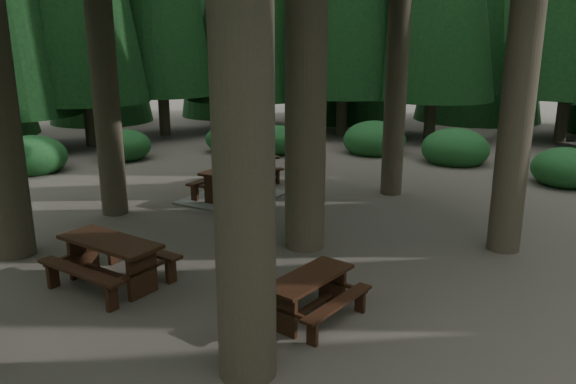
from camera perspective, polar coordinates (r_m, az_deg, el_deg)
ground at (r=11.47m, az=-0.79°, el=-6.64°), size 80.00×80.00×0.00m
picnic_table_b at (r=10.51m, az=-17.56°, el=-6.14°), size 2.14×2.38×0.86m
picnic_table_c at (r=15.61m, az=-5.66°, el=0.46°), size 3.21×2.96×0.88m
picnic_table_d at (r=17.43m, az=-3.98°, el=2.72°), size 2.07×1.82×0.77m
picnic_table_e at (r=8.95m, az=2.14°, el=-9.89°), size 1.91×1.68×0.71m
shrub_ring at (r=12.29m, az=-0.28°, el=-3.13°), size 23.86×24.64×1.49m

